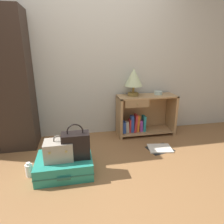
{
  "coord_description": "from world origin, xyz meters",
  "views": [
    {
      "loc": [
        -0.29,
        -1.66,
        1.37
      ],
      "look_at": [
        0.21,
        0.85,
        0.55
      ],
      "focal_mm": 31.05,
      "sensor_mm": 36.0,
      "label": 1
    }
  ],
  "objects_px": {
    "bookshelf": "(143,115)",
    "handbag": "(76,145)",
    "bowl": "(158,93)",
    "suitcase_large": "(65,165)",
    "train_case": "(59,150)",
    "table_lamp": "(134,78)",
    "bottle": "(29,170)",
    "open_book_on_floor": "(160,148)"
  },
  "relations": [
    {
      "from": "bookshelf",
      "to": "handbag",
      "type": "relative_size",
      "value": 2.36
    },
    {
      "from": "bowl",
      "to": "handbag",
      "type": "distance_m",
      "value": 1.71
    },
    {
      "from": "suitcase_large",
      "to": "handbag",
      "type": "height_order",
      "value": "handbag"
    },
    {
      "from": "suitcase_large",
      "to": "train_case",
      "type": "xyz_separation_m",
      "value": [
        -0.05,
        -0.02,
        0.21
      ]
    },
    {
      "from": "bookshelf",
      "to": "table_lamp",
      "type": "bearing_deg",
      "value": 175.02
    },
    {
      "from": "bottle",
      "to": "open_book_on_floor",
      "type": "distance_m",
      "value": 1.75
    },
    {
      "from": "bottle",
      "to": "open_book_on_floor",
      "type": "relative_size",
      "value": 0.43
    },
    {
      "from": "open_book_on_floor",
      "to": "table_lamp",
      "type": "bearing_deg",
      "value": 111.84
    },
    {
      "from": "suitcase_large",
      "to": "bottle",
      "type": "relative_size",
      "value": 3.7
    },
    {
      "from": "bowl",
      "to": "handbag",
      "type": "bearing_deg",
      "value": -145.65
    },
    {
      "from": "table_lamp",
      "to": "bottle",
      "type": "relative_size",
      "value": 2.55
    },
    {
      "from": "suitcase_large",
      "to": "train_case",
      "type": "distance_m",
      "value": 0.22
    },
    {
      "from": "table_lamp",
      "to": "bottle",
      "type": "bearing_deg",
      "value": -148.7
    },
    {
      "from": "bookshelf",
      "to": "bottle",
      "type": "relative_size",
      "value": 5.62
    },
    {
      "from": "bookshelf",
      "to": "suitcase_large",
      "type": "relative_size",
      "value": 1.52
    },
    {
      "from": "bowl",
      "to": "train_case",
      "type": "relative_size",
      "value": 0.44
    },
    {
      "from": "table_lamp",
      "to": "handbag",
      "type": "bearing_deg",
      "value": -135.28
    },
    {
      "from": "table_lamp",
      "to": "bowl",
      "type": "bearing_deg",
      "value": 0.91
    },
    {
      "from": "bookshelf",
      "to": "train_case",
      "type": "xyz_separation_m",
      "value": [
        -1.32,
        -0.92,
        -0.02
      ]
    },
    {
      "from": "bookshelf",
      "to": "train_case",
      "type": "distance_m",
      "value": 1.61
    },
    {
      "from": "bookshelf",
      "to": "handbag",
      "type": "distance_m",
      "value": 1.46
    },
    {
      "from": "bookshelf",
      "to": "table_lamp",
      "type": "xyz_separation_m",
      "value": [
        -0.19,
        0.02,
        0.62
      ]
    },
    {
      "from": "bowl",
      "to": "train_case",
      "type": "xyz_separation_m",
      "value": [
        -1.57,
        -0.94,
        -0.38
      ]
    },
    {
      "from": "table_lamp",
      "to": "train_case",
      "type": "relative_size",
      "value": 1.4
    },
    {
      "from": "open_book_on_floor",
      "to": "bottle",
      "type": "bearing_deg",
      "value": -170.11
    },
    {
      "from": "bookshelf",
      "to": "open_book_on_floor",
      "type": "distance_m",
      "value": 0.67
    },
    {
      "from": "bottle",
      "to": "open_book_on_floor",
      "type": "bearing_deg",
      "value": 9.89
    },
    {
      "from": "bookshelf",
      "to": "train_case",
      "type": "bearing_deg",
      "value": -145.15
    },
    {
      "from": "table_lamp",
      "to": "handbag",
      "type": "distance_m",
      "value": 1.46
    },
    {
      "from": "train_case",
      "to": "bookshelf",
      "type": "bearing_deg",
      "value": 34.85
    },
    {
      "from": "train_case",
      "to": "handbag",
      "type": "bearing_deg",
      "value": -0.91
    },
    {
      "from": "bookshelf",
      "to": "bowl",
      "type": "distance_m",
      "value": 0.45
    },
    {
      "from": "suitcase_large",
      "to": "table_lamp",
      "type": "bearing_deg",
      "value": 39.96
    },
    {
      "from": "bookshelf",
      "to": "open_book_on_floor",
      "type": "xyz_separation_m",
      "value": [
        0.06,
        -0.59,
        -0.32
      ]
    },
    {
      "from": "table_lamp",
      "to": "train_case",
      "type": "bearing_deg",
      "value": -140.51
    },
    {
      "from": "bowl",
      "to": "train_case",
      "type": "bearing_deg",
      "value": -149.04
    },
    {
      "from": "train_case",
      "to": "handbag",
      "type": "xyz_separation_m",
      "value": [
        0.19,
        -0.0,
        0.04
      ]
    },
    {
      "from": "table_lamp",
      "to": "suitcase_large",
      "type": "distance_m",
      "value": 1.66
    },
    {
      "from": "bowl",
      "to": "handbag",
      "type": "height_order",
      "value": "bowl"
    },
    {
      "from": "suitcase_large",
      "to": "bowl",
      "type": "bearing_deg",
      "value": 31.08
    },
    {
      "from": "table_lamp",
      "to": "bowl",
      "type": "height_order",
      "value": "table_lamp"
    },
    {
      "from": "bottle",
      "to": "table_lamp",
      "type": "bearing_deg",
      "value": 31.3
    }
  ]
}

